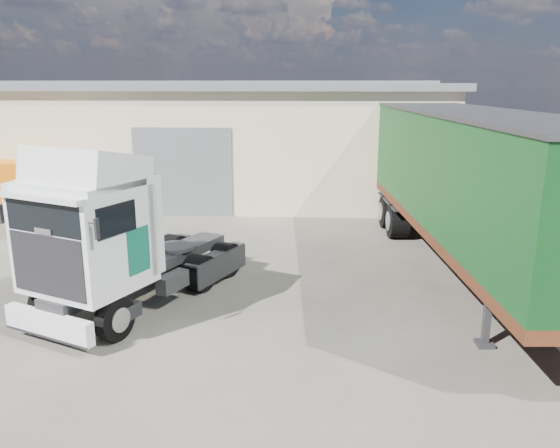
# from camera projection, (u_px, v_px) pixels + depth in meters

# --- Properties ---
(ground) EXTENTS (120.00, 120.00, 0.00)m
(ground) POSITION_uv_depth(u_px,v_px,m) (173.00, 317.00, 12.73)
(ground) COLOR #292622
(ground) RESTS_ON ground
(warehouse) EXTENTS (30.60, 12.60, 5.42)m
(warehouse) POSITION_uv_depth(u_px,v_px,m) (132.00, 137.00, 27.87)
(warehouse) COLOR beige
(warehouse) RESTS_ON ground
(tractor_unit) EXTENTS (4.47, 6.34, 4.06)m
(tractor_unit) POSITION_uv_depth(u_px,v_px,m) (113.00, 244.00, 12.55)
(tractor_unit) COLOR black
(tractor_unit) RESTS_ON ground
(box_trailer) EXTENTS (3.70, 13.89, 4.57)m
(box_trailer) POSITION_uv_depth(u_px,v_px,m) (472.00, 177.00, 14.96)
(box_trailer) COLOR #2D2D30
(box_trailer) RESTS_ON ground
(panel_van) EXTENTS (2.52, 5.10, 2.01)m
(panel_van) POSITION_uv_depth(u_px,v_px,m) (66.00, 199.00, 20.60)
(panel_van) COLOR black
(panel_van) RESTS_ON ground
(orange_skip) EXTENTS (3.88, 2.68, 2.28)m
(orange_skip) POSITION_uv_depth(u_px,v_px,m) (37.00, 192.00, 22.27)
(orange_skip) COLOR #2D2D30
(orange_skip) RESTS_ON ground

